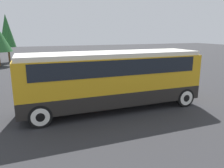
% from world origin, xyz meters
% --- Properties ---
extents(ground_plane, '(120.00, 120.00, 0.00)m').
position_xyz_m(ground_plane, '(0.00, 0.00, 0.00)').
color(ground_plane, '#2D2D30').
extents(tour_bus, '(9.75, 2.61, 3.14)m').
position_xyz_m(tour_bus, '(0.10, 0.00, 1.89)').
color(tour_bus, black).
rests_on(tour_bus, ground_plane).
extents(parked_car_near, '(4.22, 1.86, 1.47)m').
position_xyz_m(parked_car_near, '(-1.67, 4.98, 0.73)').
color(parked_car_near, maroon).
rests_on(parked_car_near, ground_plane).
extents(parked_car_mid, '(4.50, 1.93, 1.40)m').
position_xyz_m(parked_car_mid, '(-1.78, 7.95, 0.70)').
color(parked_car_mid, navy).
rests_on(parked_car_mid, ground_plane).
extents(tree_left, '(2.17, 2.17, 6.66)m').
position_xyz_m(tree_left, '(-6.61, 23.94, 4.36)').
color(tree_left, brown).
rests_on(tree_left, ground_plane).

